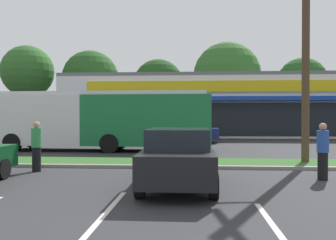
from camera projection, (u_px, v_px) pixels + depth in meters
name	position (u px, v px, depth m)	size (l,w,h in m)	color
grass_median	(144.00, 162.00, 14.34)	(56.00, 2.20, 0.12)	#2D5B23
curb_lip	(139.00, 167.00, 13.12)	(56.00, 0.24, 0.12)	gray
parking_stripe_1	(99.00, 220.00, 6.59)	(0.12, 4.80, 0.01)	silver
storefront_building	(212.00, 107.00, 35.58)	(27.82, 12.53, 5.70)	silver
tree_far_left	(28.00, 72.00, 44.33)	(6.47, 6.47, 10.70)	#473323
tree_left	(91.00, 79.00, 43.67)	(6.95, 6.95, 9.94)	#473323
tree_mid_left	(158.00, 84.00, 46.33)	(6.57, 6.57, 9.31)	#473323
tree_mid	(227.00, 76.00, 42.98)	(8.16, 8.16, 10.84)	#473323
tree_mid_right	(302.00, 82.00, 44.39)	(6.17, 6.17, 9.19)	#473323
utility_pole	(302.00, 37.00, 13.90)	(3.11, 2.39, 9.41)	#4C3826
city_bus	(98.00, 119.00, 19.63)	(12.55, 2.97, 3.25)	#196638
car_0	(179.00, 158.00, 9.58)	(1.95, 4.29, 1.61)	black
car_3	(185.00, 131.00, 25.40)	(4.68, 1.90, 1.58)	navy
pedestrian_by_pole	(36.00, 146.00, 12.32)	(0.35, 0.35, 1.75)	black
pedestrian_mid	(323.00, 151.00, 10.71)	(0.35, 0.35, 1.73)	black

